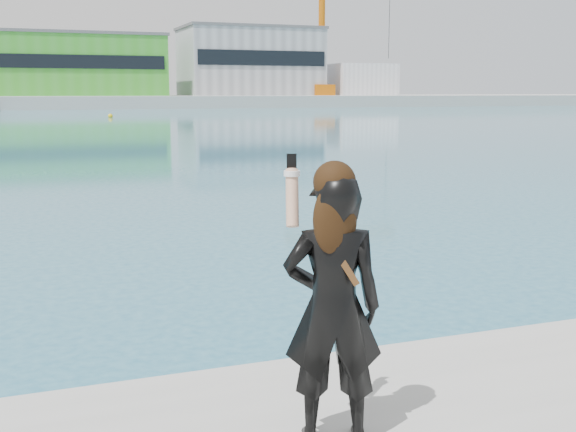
% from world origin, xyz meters
% --- Properties ---
extents(far_quay, '(320.00, 40.00, 2.00)m').
position_xyz_m(far_quay, '(0.00, 130.00, 1.00)').
color(far_quay, '#9E9E99').
rests_on(far_quay, ground).
extents(warehouse_green, '(30.60, 16.36, 10.50)m').
position_xyz_m(warehouse_green, '(8.00, 127.98, 7.26)').
color(warehouse_green, green).
rests_on(warehouse_green, far_quay).
extents(warehouse_grey_right, '(25.50, 15.35, 12.50)m').
position_xyz_m(warehouse_grey_right, '(40.00, 127.98, 8.26)').
color(warehouse_grey_right, gray).
rests_on(warehouse_grey_right, far_quay).
extents(ancillary_shed, '(12.00, 10.00, 6.00)m').
position_xyz_m(ancillary_shed, '(62.00, 126.00, 5.00)').
color(ancillary_shed, silver).
rests_on(ancillary_shed, far_quay).
extents(dock_crane, '(23.00, 4.00, 24.00)m').
position_xyz_m(dock_crane, '(53.20, 122.00, 15.07)').
color(dock_crane, orange).
rests_on(dock_crane, far_quay).
extents(flagpole_right, '(1.28, 0.16, 8.00)m').
position_xyz_m(flagpole_right, '(22.09, 121.00, 6.54)').
color(flagpole_right, silver).
rests_on(flagpole_right, far_quay).
extents(buoy_near, '(0.50, 0.50, 0.50)m').
position_xyz_m(buoy_near, '(7.55, 75.37, 0.00)').
color(buoy_near, '#EAB90C').
rests_on(buoy_near, ground).
extents(woman, '(0.64, 0.52, 1.59)m').
position_xyz_m(woman, '(-0.47, -0.22, 1.61)').
color(woman, black).
rests_on(woman, near_quay).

